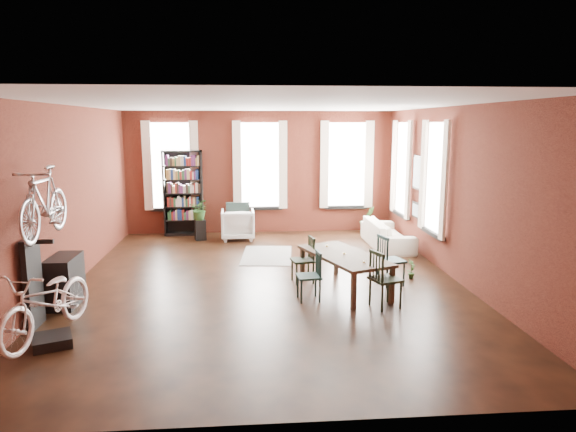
{
  "coord_description": "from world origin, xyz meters",
  "views": [
    {
      "loc": [
        -0.36,
        -9.05,
        2.88
      ],
      "look_at": [
        0.42,
        0.6,
        1.13
      ],
      "focal_mm": 32.0,
      "sensor_mm": 36.0,
      "label": 1
    }
  ],
  "objects": [
    {
      "name": "dining_table",
      "position": [
        1.31,
        -0.56,
        0.32
      ],
      "size": [
        1.48,
        2.09,
        0.65
      ],
      "primitive_type": "cube",
      "rotation": [
        0.0,
        0.0,
        0.36
      ],
      "color": "#4D3E2E",
      "rests_on": "ground"
    },
    {
      "name": "console_table",
      "position": [
        -3.28,
        -0.9,
        0.4
      ],
      "size": [
        0.4,
        0.8,
        0.8
      ],
      "primitive_type": "cube",
      "color": "black",
      "rests_on": "ground"
    },
    {
      "name": "plant_small",
      "position": [
        2.7,
        0.02,
        0.07
      ],
      "size": [
        0.42,
        0.38,
        0.14
      ],
      "primitive_type": "imported",
      "rotation": [
        0.0,
        0.0,
        0.94
      ],
      "color": "#2C5823",
      "rests_on": "ground"
    },
    {
      "name": "dining_chair_d",
      "position": [
        2.21,
        -0.3,
        0.45
      ],
      "size": [
        0.51,
        0.51,
        0.91
      ],
      "primitive_type": "cube",
      "rotation": [
        0.0,
        0.0,
        1.82
      ],
      "color": "#183535",
      "rests_on": "ground"
    },
    {
      "name": "bike_wall_rack",
      "position": [
        -3.4,
        -1.8,
        0.65
      ],
      "size": [
        0.16,
        0.6,
        1.3
      ],
      "primitive_type": "cube",
      "color": "black",
      "rests_on": "ground"
    },
    {
      "name": "bicycle_floor",
      "position": [
        -2.94,
        -2.5,
        1.05
      ],
      "size": [
        0.85,
        1.09,
        1.82
      ],
      "primitive_type": "imported",
      "rotation": [
        0.0,
        0.0,
        -0.25
      ],
      "color": "silver",
      "rests_on": "bike_trainer"
    },
    {
      "name": "cream_sofa",
      "position": [
        2.95,
        2.6,
        0.41
      ],
      "size": [
        0.61,
        2.08,
        0.81
      ],
      "primitive_type": "imported",
      "rotation": [
        0.0,
        0.0,
        1.57
      ],
      "color": "beige",
      "rests_on": "ground"
    },
    {
      "name": "room",
      "position": [
        0.25,
        0.62,
        2.14
      ],
      "size": [
        9.0,
        9.04,
        3.22
      ],
      "color": "black",
      "rests_on": "ground"
    },
    {
      "name": "dining_chair_b",
      "position": [
        0.64,
        -0.03,
        0.42
      ],
      "size": [
        0.45,
        0.45,
        0.84
      ],
      "primitive_type": "cube",
      "rotation": [
        0.0,
        0.0,
        -1.4
      ],
      "color": "black",
      "rests_on": "ground"
    },
    {
      "name": "bookshelf",
      "position": [
        -2.0,
        4.3,
        1.1
      ],
      "size": [
        1.0,
        0.32,
        2.2
      ],
      "primitive_type": "cube",
      "color": "black",
      "rests_on": "ground"
    },
    {
      "name": "white_armchair",
      "position": [
        -0.59,
        3.65,
        0.42
      ],
      "size": [
        0.83,
        0.78,
        0.84
      ],
      "primitive_type": "imported",
      "rotation": [
        0.0,
        0.0,
        3.17
      ],
      "color": "silver",
      "rests_on": "ground"
    },
    {
      "name": "bike_trainer",
      "position": [
        -2.94,
        -2.48,
        0.07
      ],
      "size": [
        0.61,
        0.61,
        0.14
      ],
      "primitive_type": "cube",
      "rotation": [
        0.0,
        0.0,
        0.38
      ],
      "color": "black",
      "rests_on": "ground"
    },
    {
      "name": "striped_rug",
      "position": [
        0.07,
        1.95,
        0.01
      ],
      "size": [
        1.22,
        1.8,
        0.01
      ],
      "primitive_type": "cube",
      "rotation": [
        0.0,
        0.0,
        -0.09
      ],
      "color": "black",
      "rests_on": "ground"
    },
    {
      "name": "bicycle_hung",
      "position": [
        -3.15,
        -1.8,
        2.13
      ],
      "size": [
        0.47,
        1.0,
        1.66
      ],
      "primitive_type": "imported",
      "color": "#A5A8AD",
      "rests_on": "bike_wall_rack"
    },
    {
      "name": "plant_on_stand",
      "position": [
        -1.52,
        3.64,
        0.72
      ],
      "size": [
        0.57,
        0.62,
        0.42
      ],
      "primitive_type": "imported",
      "rotation": [
        0.0,
        0.0,
        -0.19
      ],
      "color": "#2B5823",
      "rests_on": "plant_stand"
    },
    {
      "name": "plant_by_sofa",
      "position": [
        2.82,
        4.08,
        0.16
      ],
      "size": [
        0.62,
        0.82,
        0.33
      ],
      "primitive_type": "imported",
      "rotation": [
        0.0,
        0.0,
        0.33
      ],
      "color": "#2D5421",
      "rests_on": "ground"
    },
    {
      "name": "dining_chair_a",
      "position": [
        0.64,
        -0.99,
        0.41
      ],
      "size": [
        0.41,
        0.41,
        0.82
      ],
      "primitive_type": "cube",
      "rotation": [
        0.0,
        0.0,
        -1.48
      ],
      "color": "#1A3B37",
      "rests_on": "ground"
    },
    {
      "name": "dining_chair_c",
      "position": [
        1.81,
        -1.42,
        0.46
      ],
      "size": [
        0.54,
        0.54,
        0.92
      ],
      "primitive_type": "cube",
      "rotation": [
        0.0,
        0.0,
        1.91
      ],
      "color": "black",
      "rests_on": "ground"
    },
    {
      "name": "plant_stand",
      "position": [
        -1.53,
        3.66,
        0.26
      ],
      "size": [
        0.31,
        0.31,
        0.51
      ],
      "primitive_type": "cube",
      "rotation": [
        0.0,
        0.0,
        0.27
      ],
      "color": "black",
      "rests_on": "ground"
    }
  ]
}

